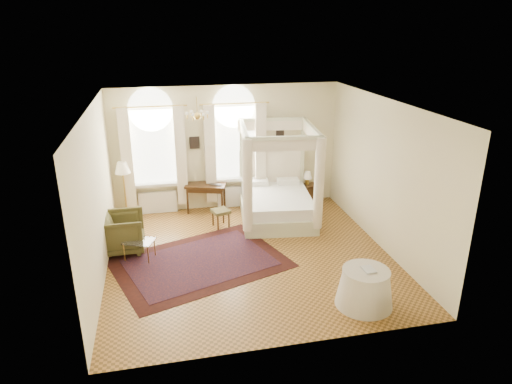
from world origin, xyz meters
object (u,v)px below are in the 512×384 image
at_px(coffee_table, 139,242).
at_px(side_table, 365,288).
at_px(stool, 221,213).
at_px(armchair, 122,232).
at_px(canopy_bed, 277,199).
at_px(writing_desk, 206,188).
at_px(nightstand, 310,194).
at_px(floor_lamp, 123,171).

distance_m(coffee_table, side_table, 4.76).
distance_m(stool, side_table, 4.38).
xyz_separation_m(stool, armchair, (-2.31, -0.79, 0.06)).
relative_size(canopy_bed, writing_desk, 2.13).
bearing_deg(canopy_bed, coffee_table, -157.90).
bearing_deg(nightstand, writing_desk, 180.00).
height_order(nightstand, side_table, side_table).
distance_m(stool, armchair, 2.44).
distance_m(floor_lamp, side_table, 6.63).
distance_m(canopy_bed, side_table, 4.04).
height_order(canopy_bed, coffee_table, canopy_bed).
relative_size(armchair, side_table, 0.93).
distance_m(nightstand, stool, 2.87).
bearing_deg(stool, coffee_table, -147.06).
bearing_deg(coffee_table, stool, 32.94).
height_order(canopy_bed, side_table, canopy_bed).
relative_size(stool, side_table, 0.48).
relative_size(nightstand, floor_lamp, 0.36).
bearing_deg(canopy_bed, stool, -175.03).
distance_m(nightstand, armchair, 5.31).
xyz_separation_m(writing_desk, armchair, (-2.07, -1.83, -0.23)).
xyz_separation_m(writing_desk, side_table, (2.28, -4.91, -0.32)).
bearing_deg(armchair, canopy_bed, -76.47).
bearing_deg(side_table, floor_lamp, 131.54).
xyz_separation_m(nightstand, side_table, (-0.63, -4.91, 0.07)).
distance_m(canopy_bed, writing_desk, 1.94).
distance_m(canopy_bed, nightstand, 1.53).
bearing_deg(side_table, nightstand, 82.68).
xyz_separation_m(stool, side_table, (2.04, -3.87, -0.03)).
xyz_separation_m(canopy_bed, stool, (-1.47, -0.13, -0.18)).
height_order(canopy_bed, stool, canopy_bed).
bearing_deg(stool, armchair, -161.12).
bearing_deg(side_table, canopy_bed, 98.15).
relative_size(canopy_bed, armchair, 2.56).
height_order(armchair, floor_lamp, floor_lamp).
xyz_separation_m(nightstand, writing_desk, (-2.91, 0.00, 0.40)).
height_order(canopy_bed, floor_lamp, canopy_bed).
relative_size(writing_desk, side_table, 1.12).
bearing_deg(floor_lamp, writing_desk, 0.00).
bearing_deg(coffee_table, canopy_bed, 22.10).
bearing_deg(floor_lamp, coffee_table, -80.87).
xyz_separation_m(nightstand, floor_lamp, (-4.98, 0.00, 1.02)).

